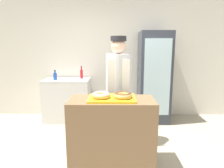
# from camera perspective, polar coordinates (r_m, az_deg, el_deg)

# --- Properties ---
(ground_plane) EXTENTS (14.00, 14.00, 0.00)m
(ground_plane) POSITION_cam_1_polar(r_m,az_deg,el_deg) (2.96, -0.02, -22.24)
(ground_plane) COLOR #A89E89
(wall_back) EXTENTS (8.00, 0.06, 2.70)m
(wall_back) POSITION_cam_1_polar(r_m,az_deg,el_deg) (4.62, 0.30, 7.48)
(wall_back) COLOR silver
(wall_back) RESTS_ON ground_plane
(display_counter) EXTENTS (1.10, 0.52, 0.94)m
(display_counter) POSITION_cam_1_polar(r_m,az_deg,el_deg) (2.73, -0.03, -13.93)
(display_counter) COLOR brown
(display_counter) RESTS_ON ground_plane
(serving_tray) EXTENTS (0.60, 0.43, 0.02)m
(serving_tray) POSITION_cam_1_polar(r_m,az_deg,el_deg) (2.57, -0.03, -4.10)
(serving_tray) COLOR yellow
(serving_tray) RESTS_ON display_counter
(donut_light_glaze) EXTENTS (0.24, 0.24, 0.07)m
(donut_light_glaze) POSITION_cam_1_polar(r_m,az_deg,el_deg) (2.54, -3.16, -3.15)
(donut_light_glaze) COLOR tan
(donut_light_glaze) RESTS_ON serving_tray
(donut_chocolate_glaze) EXTENTS (0.24, 0.24, 0.07)m
(donut_chocolate_glaze) POSITION_cam_1_polar(r_m,az_deg,el_deg) (2.54, 3.10, -3.16)
(donut_chocolate_glaze) COLOR tan
(donut_chocolate_glaze) RESTS_ON serving_tray
(brownie_back_left) EXTENTS (0.07, 0.07, 0.03)m
(brownie_back_left) POSITION_cam_1_polar(r_m,az_deg,el_deg) (2.72, -1.72, -2.64)
(brownie_back_left) COLOR #382111
(brownie_back_left) RESTS_ON serving_tray
(brownie_back_right) EXTENTS (0.07, 0.07, 0.03)m
(brownie_back_right) POSITION_cam_1_polar(r_m,az_deg,el_deg) (2.72, 1.75, -2.65)
(brownie_back_right) COLOR #382111
(brownie_back_right) RESTS_ON serving_tray
(baker_person) EXTENTS (0.39, 0.39, 1.76)m
(baker_person) POSITION_cam_1_polar(r_m,az_deg,el_deg) (3.18, 1.79, -1.59)
(baker_person) COLOR #4C4C51
(baker_person) RESTS_ON ground_plane
(beverage_fridge) EXTENTS (0.64, 0.65, 1.92)m
(beverage_fridge) POSITION_cam_1_polar(r_m,az_deg,el_deg) (4.36, 11.88, 1.88)
(beverage_fridge) COLOR #333842
(beverage_fridge) RESTS_ON ground_plane
(chest_freezer) EXTENTS (0.97, 0.64, 0.91)m
(chest_freezer) POSITION_cam_1_polar(r_m,az_deg,el_deg) (4.50, -12.54, -4.36)
(chest_freezer) COLOR silver
(chest_freezer) RESTS_ON ground_plane
(bottle_blue) EXTENTS (0.08, 0.08, 0.21)m
(bottle_blue) POSITION_cam_1_polar(r_m,az_deg,el_deg) (4.39, -15.95, 2.19)
(bottle_blue) COLOR #1E4CB2
(bottle_blue) RESTS_ON chest_freezer
(bottle_red) EXTENTS (0.06, 0.06, 0.27)m
(bottle_red) POSITION_cam_1_polar(r_m,az_deg,el_deg) (4.44, -8.70, 2.92)
(bottle_red) COLOR red
(bottle_red) RESTS_ON chest_freezer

